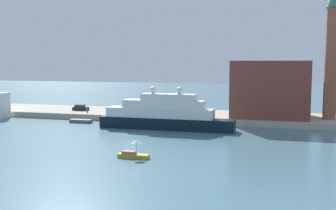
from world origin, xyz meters
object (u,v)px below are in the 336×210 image
at_px(large_yacht, 164,115).
at_px(harbor_building, 270,89).
at_px(work_barge, 81,121).
at_px(bell_tower, 332,50).
at_px(mooring_bollard, 151,115).
at_px(small_motorboat, 133,152).
at_px(person_figure, 87,110).
at_px(parked_car, 81,108).

distance_m(large_yacht, harbor_building, 27.13).
bearing_deg(work_barge, bell_tower, 12.59).
height_order(large_yacht, mooring_bollard, large_yacht).
xyz_separation_m(work_barge, bell_tower, (55.87, 12.48, 16.50)).
xyz_separation_m(harbor_building, bell_tower, (13.10, -0.15, 8.92)).
distance_m(small_motorboat, person_figure, 46.44).
relative_size(small_motorboat, bell_tower, 0.16).
bearing_deg(small_motorboat, bell_tower, 53.60).
relative_size(harbor_building, mooring_bollard, 21.53).
bearing_deg(person_figure, harbor_building, 6.01).
bearing_deg(parked_car, person_figure, -44.02).
relative_size(work_barge, bell_tower, 0.18).
height_order(large_yacht, work_barge, large_yacht).
height_order(large_yacht, parked_car, large_yacht).
height_order(large_yacht, harbor_building, harbor_building).
bearing_deg(harbor_building, large_yacht, -142.84).
bearing_deg(person_figure, mooring_bollard, -7.14).
distance_m(work_barge, mooring_bollard, 16.69).
bearing_deg(work_barge, harbor_building, 16.45).
bearing_deg(parked_car, work_barge, -61.67).
relative_size(bell_tower, mooring_bollard, 35.61).
bearing_deg(parked_car, bell_tower, 0.73).
bearing_deg(mooring_bollard, harbor_building, 14.49).
xyz_separation_m(work_barge, parked_car, (-6.30, 11.69, 1.66)).
bearing_deg(work_barge, person_figure, 106.68).
relative_size(person_figure, mooring_bollard, 2.07).
xyz_separation_m(small_motorboat, work_barge, (-24.63, 29.89, -0.48)).
distance_m(small_motorboat, parked_car, 51.84).
bearing_deg(bell_tower, mooring_bollard, -170.33).
distance_m(large_yacht, small_motorboat, 26.68).
xyz_separation_m(large_yacht, bell_tower, (34.36, 15.96, 13.84)).
distance_m(parked_car, person_figure, 5.48).
height_order(bell_tower, parked_car, bell_tower).
relative_size(work_barge, parked_car, 1.25).
distance_m(work_barge, harbor_building, 45.24).
height_order(harbor_building, mooring_bollard, harbor_building).
bearing_deg(parked_car, small_motorboat, -53.35).
xyz_separation_m(large_yacht, small_motorboat, (3.12, -26.41, -2.18)).
bearing_deg(large_yacht, small_motorboat, -83.26).
relative_size(bell_tower, person_figure, 17.18).
bearing_deg(mooring_bollard, person_figure, 172.86).
relative_size(harbor_building, parked_car, 4.16).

